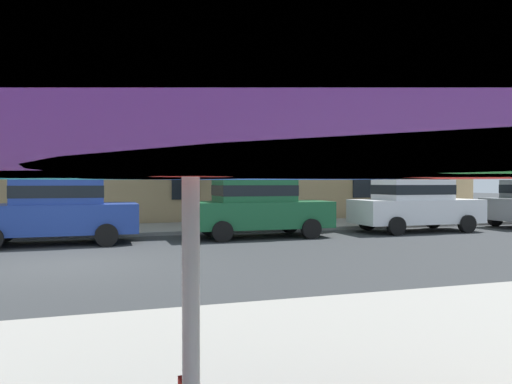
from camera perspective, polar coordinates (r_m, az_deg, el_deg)
ground_plane at (r=10.78m, az=-21.69°, el=-7.94°), size 120.00×120.00×0.00m
sidewalk_far at (r=17.51m, az=-20.15°, el=-4.27°), size 56.00×3.60×0.12m
apartment_building at (r=26.82m, az=-19.52°, el=18.22°), size 36.37×12.08×19.20m
sedan_blue at (r=14.38m, az=-22.24°, el=-1.89°), size 4.40×1.98×1.78m
sedan_green at (r=15.06m, az=0.11°, el=-1.67°), size 4.40×1.98×1.78m
sedan_white at (r=17.64m, az=17.94°, el=-1.32°), size 4.40×1.98×1.78m
street_tree_middle at (r=18.19m, az=-7.44°, el=9.27°), size 3.02×3.50×5.95m
street_tree_right at (r=20.74m, az=15.61°, el=6.66°), size 2.95×2.95×5.29m
patio_umbrella at (r=1.67m, az=-7.62°, el=11.24°), size 3.85×3.57×2.32m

